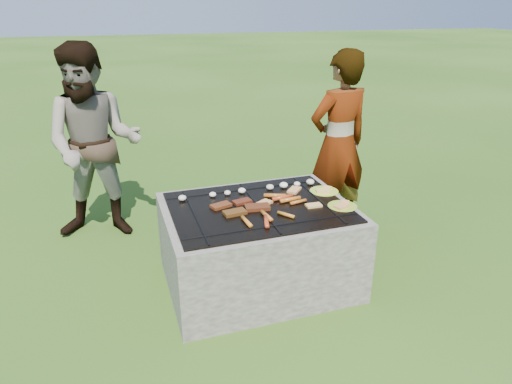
# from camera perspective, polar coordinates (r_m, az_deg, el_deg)

# --- Properties ---
(lawn) EXTENTS (60.00, 60.00, 0.00)m
(lawn) POSITION_cam_1_polar(r_m,az_deg,el_deg) (3.47, 0.26, -11.04)
(lawn) COLOR #234812
(lawn) RESTS_ON ground
(fire_pit) EXTENTS (1.30, 1.00, 0.62)m
(fire_pit) POSITION_cam_1_polar(r_m,az_deg,el_deg) (3.32, 0.27, -6.99)
(fire_pit) COLOR gray
(fire_pit) RESTS_ON ground
(mushrooms) EXTENTS (1.06, 0.06, 0.04)m
(mushrooms) POSITION_cam_1_polar(r_m,az_deg,el_deg) (3.43, 0.42, 0.45)
(mushrooms) COLOR beige
(mushrooms) RESTS_ON fire_pit
(pork_slabs) EXTENTS (0.40, 0.26, 0.02)m
(pork_slabs) POSITION_cam_1_polar(r_m,az_deg,el_deg) (3.13, -1.85, -1.92)
(pork_slabs) COLOR brown
(pork_slabs) RESTS_ON fire_pit
(sausages) EXTENTS (0.53, 0.50, 0.03)m
(sausages) POSITION_cam_1_polar(r_m,az_deg,el_deg) (3.13, 2.54, -1.89)
(sausages) COLOR #B8571E
(sausages) RESTS_ON fire_pit
(bread_on_grate) EXTENTS (0.45, 0.40, 0.02)m
(bread_on_grate) POSITION_cam_1_polar(r_m,az_deg,el_deg) (3.29, 3.99, -0.83)
(bread_on_grate) COLOR tan
(bread_on_grate) RESTS_ON fire_pit
(plate_far) EXTENTS (0.26, 0.26, 0.03)m
(plate_far) POSITION_cam_1_polar(r_m,az_deg,el_deg) (3.47, 8.51, 0.09)
(plate_far) COLOR yellow
(plate_far) RESTS_ON fire_pit
(plate_near) EXTENTS (0.22, 0.22, 0.03)m
(plate_near) POSITION_cam_1_polar(r_m,az_deg,el_deg) (3.24, 10.76, -1.76)
(plate_near) COLOR yellow
(plate_near) RESTS_ON fire_pit
(cook) EXTENTS (0.63, 0.47, 1.59)m
(cook) POSITION_cam_1_polar(r_m,az_deg,el_deg) (4.02, 10.28, 5.94)
(cook) COLOR #A29087
(cook) RESTS_ON ground
(bystander) EXTENTS (0.93, 0.80, 1.65)m
(bystander) POSITION_cam_1_polar(r_m,az_deg,el_deg) (4.05, -19.50, 5.58)
(bystander) COLOR #A99D8D
(bystander) RESTS_ON ground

